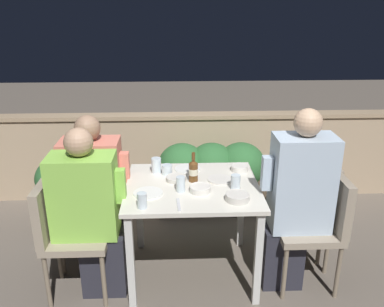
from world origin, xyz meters
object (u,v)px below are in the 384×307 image
object	(u,v)px
chair_left_far	(73,204)
chair_right_far	(311,200)
person_coral_top	(98,193)
chair_right_near	(320,218)
chair_left_near	(63,226)
person_blue_shirt	(296,201)
beer_bottle	(193,170)
person_green_blouse	(91,214)
potted_plant	(60,187)

from	to	relation	value
chair_left_far	chair_right_far	world-z (taller)	same
person_coral_top	chair_right_near	distance (m)	1.66
chair_left_near	person_blue_shirt	xyz separation A→B (m)	(1.63, 0.02, 0.14)
chair_left_far	beer_bottle	world-z (taller)	beer_bottle
chair_left_far	person_coral_top	distance (m)	0.21
chair_right_near	person_blue_shirt	distance (m)	0.24
chair_left_near	person_green_blouse	xyz separation A→B (m)	(0.20, 0.00, 0.09)
person_green_blouse	beer_bottle	size ratio (longest dim) A/B	5.56
chair_left_near	person_blue_shirt	size ratio (longest dim) A/B	0.65
chair_left_near	person_green_blouse	world-z (taller)	person_green_blouse
person_green_blouse	chair_right_far	bearing A→B (deg)	10.31
person_coral_top	beer_bottle	size ratio (longest dim) A/B	5.54
person_green_blouse	chair_right_near	bearing A→B (deg)	0.82
person_blue_shirt	potted_plant	size ratio (longest dim) A/B	1.90
chair_left_near	beer_bottle	world-z (taller)	beer_bottle
chair_left_far	person_blue_shirt	size ratio (longest dim) A/B	0.65
chair_left_near	chair_right_near	distance (m)	1.82
person_green_blouse	beer_bottle	distance (m)	0.79
chair_left_near	chair_left_far	world-z (taller)	same
beer_bottle	person_coral_top	bearing A→B (deg)	172.99
person_green_blouse	chair_left_far	xyz separation A→B (m)	(-0.21, 0.33, -0.09)
chair_left_far	potted_plant	world-z (taller)	chair_left_far
chair_right_near	person_blue_shirt	xyz separation A→B (m)	(-0.19, -0.00, 0.14)
chair_right_near	potted_plant	world-z (taller)	chair_right_near
person_green_blouse	person_blue_shirt	distance (m)	1.43
beer_bottle	person_blue_shirt	bearing A→B (deg)	-16.60
chair_left_near	potted_plant	distance (m)	0.89
potted_plant	chair_left_near	bearing A→B (deg)	-73.30
chair_right_near	chair_right_far	world-z (taller)	same
chair_right_near	person_green_blouse	bearing A→B (deg)	-179.18
chair_right_near	beer_bottle	bearing A→B (deg)	166.82
chair_left_far	chair_right_far	size ratio (longest dim) A/B	1.00
person_blue_shirt	chair_right_far	size ratio (longest dim) A/B	1.55
person_coral_top	potted_plant	bearing A→B (deg)	130.49
chair_left_near	person_blue_shirt	bearing A→B (deg)	0.82
person_coral_top	person_blue_shirt	xyz separation A→B (m)	(1.44, -0.30, 0.06)
person_coral_top	chair_right_far	size ratio (longest dim) A/B	1.42
chair_left_near	beer_bottle	size ratio (longest dim) A/B	3.90
potted_plant	person_blue_shirt	bearing A→B (deg)	-23.58
potted_plant	person_coral_top	bearing A→B (deg)	-49.51
chair_left_near	person_coral_top	bearing A→B (deg)	59.62
chair_right_near	chair_right_far	size ratio (longest dim) A/B	1.00
chair_right_near	person_coral_top	bearing A→B (deg)	169.53
chair_left_near	chair_right_near	size ratio (longest dim) A/B	1.00
chair_right_far	beer_bottle	xyz separation A→B (m)	(-0.93, -0.06, 0.30)
person_green_blouse	person_blue_shirt	xyz separation A→B (m)	(1.43, 0.02, 0.06)
beer_bottle	potted_plant	bearing A→B (deg)	152.49
person_green_blouse	potted_plant	distance (m)	0.98
chair_left_near	person_coral_top	world-z (taller)	person_coral_top
person_coral_top	chair_right_near	world-z (taller)	person_coral_top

